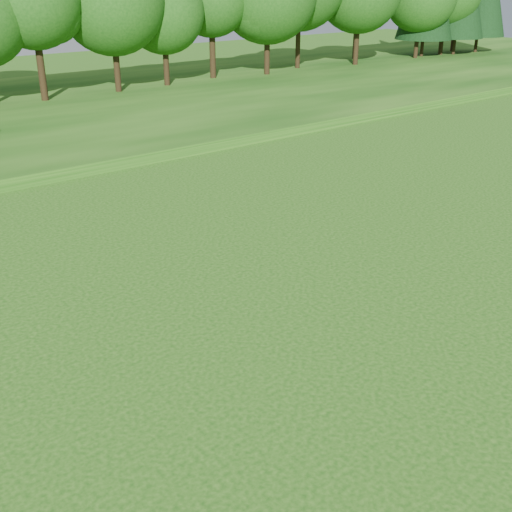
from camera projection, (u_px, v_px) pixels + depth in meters
berm at (138, 100)px, 47.60m from camera, size 130.00×30.00×0.60m
walking_path at (255, 138)px, 37.72m from camera, size 130.00×1.60×0.04m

